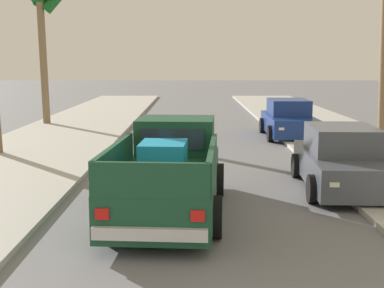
{
  "coord_description": "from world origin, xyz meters",
  "views": [
    {
      "loc": [
        -0.29,
        -3.19,
        3.11
      ],
      "look_at": [
        -0.31,
        8.88,
        1.2
      ],
      "focal_mm": 49.58,
      "sensor_mm": 36.0,
      "label": 1
    }
  ],
  "objects": [
    {
      "name": "palm_tree_left_mid",
      "position": [
        -7.15,
        21.92,
        5.87
      ],
      "size": [
        3.59,
        3.62,
        7.07
      ],
      "color": "#846B4C",
      "rests_on": "ground"
    },
    {
      "name": "car_left_near",
      "position": [
        3.35,
        9.41,
        0.71
      ],
      "size": [
        2.2,
        4.33,
        1.54
      ],
      "color": "#474C56",
      "rests_on": "ground"
    },
    {
      "name": "car_left_mid",
      "position": [
        3.65,
        18.32,
        0.71
      ],
      "size": [
        2.06,
        4.28,
        1.54
      ],
      "color": "navy",
      "rests_on": "ground"
    },
    {
      "name": "pickup_truck",
      "position": [
        -0.75,
        7.51,
        0.8
      ],
      "size": [
        2.47,
        5.33,
        1.8
      ],
      "color": "#19472D",
      "rests_on": "ground"
    },
    {
      "name": "curb_left",
      "position": [
        -4.56,
        12.0,
        0.05
      ],
      "size": [
        0.16,
        60.0,
        0.1
      ],
      "primitive_type": "cube",
      "color": "silver",
      "rests_on": "ground"
    },
    {
      "name": "curb_right",
      "position": [
        4.56,
        12.0,
        0.05
      ],
      "size": [
        0.16,
        60.0,
        0.1
      ],
      "primitive_type": "cube",
      "color": "silver",
      "rests_on": "ground"
    },
    {
      "name": "sidewalk_left",
      "position": [
        -5.58,
        12.0,
        0.06
      ],
      "size": [
        4.83,
        60.0,
        0.12
      ],
      "primitive_type": "cube",
      "color": "#B2AFA8",
      "rests_on": "ground"
    }
  ]
}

